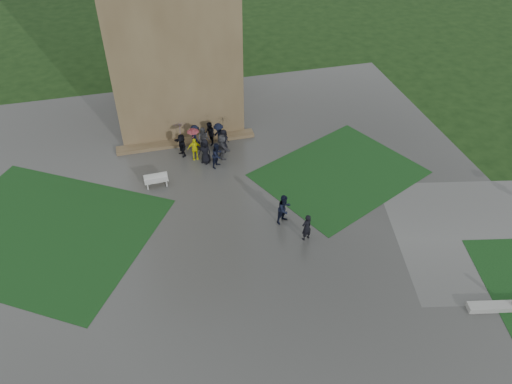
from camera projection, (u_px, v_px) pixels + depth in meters
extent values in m
plane|color=black|center=(217.00, 258.00, 24.83)|extent=(120.00, 120.00, 0.00)
cube|color=#393937|center=(210.00, 231.00, 26.32)|extent=(34.00, 34.00, 0.02)
cube|color=#123515|center=(43.00, 233.00, 26.19)|extent=(14.10, 13.46, 0.01)
cube|color=#123515|center=(339.00, 174.00, 30.19)|extent=(11.12, 10.15, 0.01)
cube|color=brown|center=(186.00, 142.00, 32.70)|extent=(9.00, 0.80, 0.22)
cube|color=#B4B4AF|center=(156.00, 181.00, 28.99)|extent=(1.39, 0.47, 0.05)
cube|color=#B4B4AF|center=(147.00, 185.00, 29.00)|extent=(0.09, 0.37, 0.38)
cube|color=#B4B4AF|center=(166.00, 182.00, 29.25)|extent=(0.09, 0.37, 0.38)
cube|color=#B4B4AF|center=(156.00, 176.00, 29.01)|extent=(1.38, 0.10, 0.37)
imported|color=black|center=(224.00, 141.00, 31.61)|extent=(0.90, 0.90, 1.55)
imported|color=black|center=(219.00, 136.00, 31.82)|extent=(0.85, 1.26, 1.78)
imported|color=black|center=(210.00, 134.00, 32.18)|extent=(0.55, 0.83, 1.59)
imported|color=#424248|center=(204.00, 139.00, 31.64)|extent=(0.92, 0.77, 1.64)
imported|color=black|center=(195.00, 137.00, 31.86)|extent=(0.82, 1.17, 1.65)
imported|color=black|center=(182.00, 145.00, 31.25)|extent=(0.91, 1.50, 1.52)
imported|color=#EFEF0E|center=(195.00, 149.00, 30.93)|extent=(0.91, 0.55, 1.50)
imported|color=black|center=(205.00, 151.00, 30.59)|extent=(0.98, 0.94, 1.66)
imported|color=black|center=(217.00, 155.00, 30.29)|extent=(0.88, 0.89, 1.63)
imported|color=#424248|center=(222.00, 147.00, 30.95)|extent=(0.86, 1.65, 1.70)
imported|color=#C6515F|center=(193.00, 133.00, 30.21)|extent=(0.71, 0.71, 0.63)
imported|color=#6A399F|center=(180.00, 129.00, 30.51)|extent=(0.83, 0.83, 0.76)
imported|color=black|center=(223.00, 123.00, 30.80)|extent=(0.86, 0.86, 0.79)
imported|color=black|center=(284.00, 209.00, 26.35)|extent=(0.98, 0.85, 1.75)
imported|color=black|center=(307.00, 227.00, 25.35)|extent=(0.69, 0.57, 1.61)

